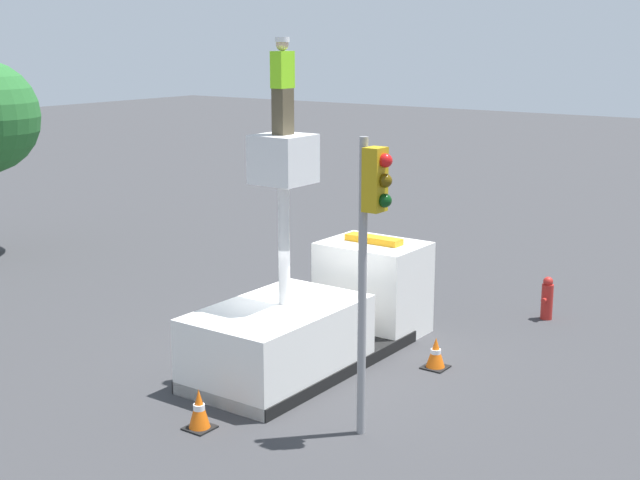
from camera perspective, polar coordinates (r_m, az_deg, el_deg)
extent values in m
plane|color=#38383A|center=(18.00, -1.05, -8.04)|extent=(120.00, 120.00, 0.00)
cube|color=black|center=(17.96, -1.05, -7.68)|extent=(5.15, 2.22, 0.24)
cube|color=white|center=(17.14, -2.71, -6.58)|extent=(3.51, 2.16, 1.44)
cube|color=white|center=(19.70, 3.41, -3.07)|extent=(1.65, 2.16, 2.04)
cube|color=black|center=(20.28, 4.69, -1.42)|extent=(0.03, 1.84, 0.82)
cube|color=orange|center=(19.43, 3.46, 0.03)|extent=(0.36, 1.30, 0.14)
cylinder|color=silver|center=(16.76, -2.32, -0.12)|extent=(0.22, 0.22, 2.44)
cube|color=silver|center=(16.48, -2.37, 5.20)|extent=(0.97, 0.97, 0.90)
cube|color=brown|center=(16.39, -2.39, 8.22)|extent=(0.34, 0.26, 0.84)
cube|color=#8CEA1E|center=(16.34, -2.42, 10.84)|extent=(0.40, 0.26, 0.66)
sphere|color=beige|center=(16.33, -2.43, 12.40)|extent=(0.23, 0.23, 0.23)
cylinder|color=white|center=(16.33, -2.44, 12.70)|extent=(0.26, 0.26, 0.09)
cylinder|color=gray|center=(14.29, 2.72, -3.24)|extent=(0.14, 0.14, 4.93)
cube|color=#B79314|center=(13.78, 3.54, 3.88)|extent=(0.34, 0.28, 1.00)
sphere|color=red|center=(13.64, 4.21, 5.09)|extent=(0.22, 0.22, 0.22)
sphere|color=#503C07|center=(13.69, 4.19, 3.81)|extent=(0.22, 0.22, 0.22)
sphere|color=#083710|center=(13.74, 4.17, 2.53)|extent=(0.22, 0.22, 0.22)
cylinder|color=#B2231E|center=(21.39, 14.32, -3.85)|extent=(0.27, 0.27, 0.83)
sphere|color=#B2231E|center=(21.25, 14.39, -2.60)|extent=(0.23, 0.23, 0.23)
cylinder|color=#B2231E|center=(21.19, 14.14, -3.76)|extent=(0.12, 0.11, 0.11)
cylinder|color=#B2231E|center=(21.54, 14.53, -3.51)|extent=(0.12, 0.11, 0.11)
cube|color=black|center=(15.42, -7.71, -11.82)|extent=(0.46, 0.46, 0.03)
cone|color=orange|center=(15.28, -7.74, -10.67)|extent=(0.38, 0.38, 0.71)
cylinder|color=white|center=(15.26, -7.75, -10.55)|extent=(0.20, 0.20, 0.10)
cube|color=black|center=(18.02, 7.39, -8.08)|extent=(0.47, 0.47, 0.03)
cone|color=orange|center=(17.91, 7.42, -7.17)|extent=(0.39, 0.39, 0.63)
cylinder|color=white|center=(17.90, 7.42, -7.08)|extent=(0.21, 0.21, 0.09)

